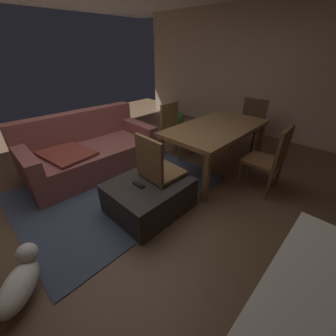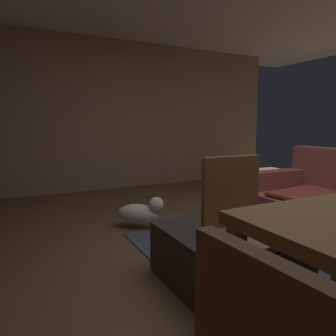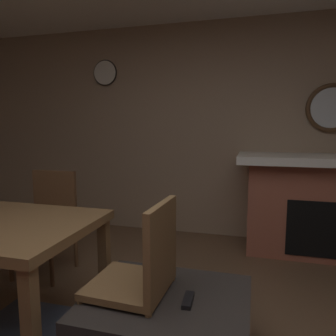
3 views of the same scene
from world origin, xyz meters
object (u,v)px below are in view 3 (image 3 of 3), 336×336
round_wall_mirror (332,108)px  ottoman_coffee_table (167,328)px  fireplace (332,205)px  tv_remote (188,300)px  dining_chair_south (49,215)px  wall_clock (105,73)px  dining_chair_west (144,272)px

round_wall_mirror → ottoman_coffee_table: (1.24, 2.21, -1.35)m
fireplace → round_wall_mirror: (0.00, -0.29, 1.01)m
tv_remote → fireplace: bearing=-123.0°
dining_chair_south → wall_clock: wall_clock is taller
dining_chair_west → round_wall_mirror: bearing=-121.9°
dining_chair_south → fireplace: bearing=-157.7°
tv_remote → dining_chair_south: bearing=-33.6°
dining_chair_west → dining_chair_south: bearing=-34.6°
wall_clock → fireplace: bearing=173.9°
round_wall_mirror → dining_chair_west: bearing=58.1°
round_wall_mirror → dining_chair_west: round_wall_mirror is taller
dining_chair_south → tv_remote: bearing=149.7°
ottoman_coffee_table → fireplace: bearing=-122.8°
wall_clock → round_wall_mirror: bearing=180.0°
dining_chair_south → wall_clock: 2.03m
dining_chair_west → dining_chair_south: 1.51m
dining_chair_south → ottoman_coffee_table: bearing=148.2°
round_wall_mirror → fireplace: bearing=90.0°
round_wall_mirror → wall_clock: 2.72m
fireplace → tv_remote: fireplace is taller
fireplace → dining_chair_south: size_ratio=2.07×
fireplace → tv_remote: (1.12, 1.95, -0.13)m
round_wall_mirror → dining_chair_south: round_wall_mirror is taller
dining_chair_west → ottoman_coffee_table: bearing=-179.0°
fireplace → dining_chair_south: bearing=22.3°
round_wall_mirror → tv_remote: 2.75m
dining_chair_south → dining_chair_west: bearing=145.4°
fireplace → ottoman_coffee_table: (1.24, 1.93, -0.34)m
dining_chair_west → wall_clock: wall_clock is taller
round_wall_mirror → ottoman_coffee_table: bearing=60.7°
wall_clock → ottoman_coffee_table: bearing=123.0°
round_wall_mirror → ottoman_coffee_table: size_ratio=0.58×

